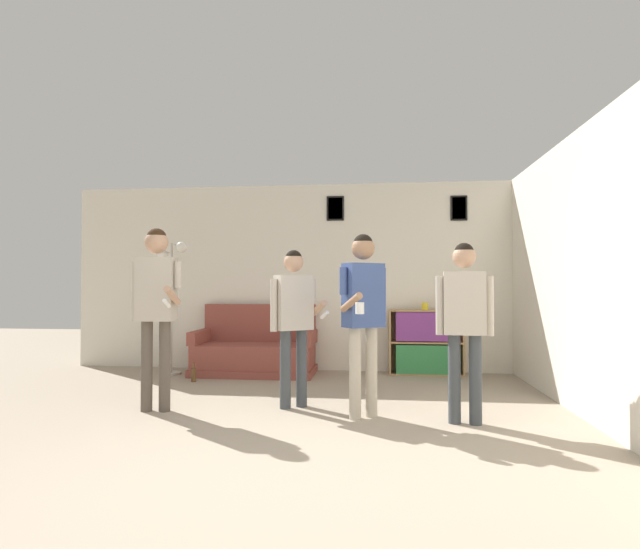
# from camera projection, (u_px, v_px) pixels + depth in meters

# --- Properties ---
(ground_plane) EXTENTS (20.00, 20.00, 0.00)m
(ground_plane) POSITION_uv_depth(u_px,v_px,m) (261.00, 483.00, 3.10)
(ground_plane) COLOR gray
(wall_back) EXTENTS (7.59, 0.08, 2.70)m
(wall_back) POSITION_uv_depth(u_px,v_px,m) (327.00, 277.00, 7.26)
(wall_back) COLOR silver
(wall_back) RESTS_ON ground_plane
(wall_right) EXTENTS (0.06, 6.53, 2.70)m
(wall_right) POSITION_uv_depth(u_px,v_px,m) (573.00, 273.00, 4.88)
(wall_right) COLOR silver
(wall_right) RESTS_ON ground_plane
(couch) EXTENTS (1.67, 0.80, 0.95)m
(couch) POSITION_uv_depth(u_px,v_px,m) (255.00, 351.00, 6.94)
(couch) COLOR brown
(couch) RESTS_ON ground_plane
(bookshelf) EXTENTS (1.00, 0.30, 0.89)m
(bookshelf) POSITION_uv_depth(u_px,v_px,m) (426.00, 342.00, 6.86)
(bookshelf) COLOR #A87F51
(bookshelf) RESTS_ON ground_plane
(floor_lamp) EXTENTS (0.43, 0.28, 1.83)m
(floor_lamp) POSITION_uv_depth(u_px,v_px,m) (172.00, 285.00, 6.90)
(floor_lamp) COLOR #ADA89E
(floor_lamp) RESTS_ON ground_plane
(person_player_foreground_left) EXTENTS (0.51, 0.47, 1.79)m
(person_player_foreground_left) POSITION_uv_depth(u_px,v_px,m) (156.00, 297.00, 4.88)
(person_player_foreground_left) COLOR brown
(person_player_foreground_left) RESTS_ON ground_plane
(person_player_foreground_center) EXTENTS (0.59, 0.37, 1.59)m
(person_player_foreground_center) POSITION_uv_depth(u_px,v_px,m) (294.00, 311.00, 5.03)
(person_player_foreground_center) COLOR #3D4247
(person_player_foreground_center) RESTS_ON ground_plane
(person_watcher_holding_cup) EXTENTS (0.43, 0.57, 1.71)m
(person_watcher_holding_cup) POSITION_uv_depth(u_px,v_px,m) (363.00, 304.00, 4.64)
(person_watcher_holding_cup) COLOR #B7AD99
(person_watcher_holding_cup) RESTS_ON ground_plane
(person_spectator_near_bookshelf) EXTENTS (0.50, 0.24, 1.61)m
(person_spectator_near_bookshelf) POSITION_uv_depth(u_px,v_px,m) (464.00, 313.00, 4.44)
(person_spectator_near_bookshelf) COLOR #3D4247
(person_spectator_near_bookshelf) RESTS_ON ground_plane
(bottle_on_floor) EXTENTS (0.06, 0.06, 0.24)m
(bottle_on_floor) POSITION_uv_depth(u_px,v_px,m) (194.00, 374.00, 6.34)
(bottle_on_floor) COLOR brown
(bottle_on_floor) RESTS_ON ground_plane
(drinking_cup) EXTENTS (0.09, 0.09, 0.09)m
(drinking_cup) POSITION_uv_depth(u_px,v_px,m) (425.00, 306.00, 6.87)
(drinking_cup) COLOR yellow
(drinking_cup) RESTS_ON bookshelf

